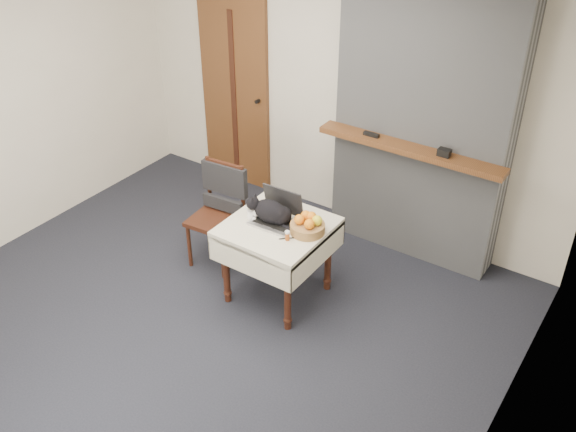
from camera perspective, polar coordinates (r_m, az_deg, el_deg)
name	(u,v)px	position (r m, az deg, el deg)	size (l,w,h in m)	color
ground	(207,318)	(5.27, -7.20, -9.01)	(4.50, 4.50, 0.00)	black
room_shell	(233,94)	(4.63, -4.95, 10.79)	(4.52, 4.01, 2.61)	beige
door	(235,93)	(6.71, -4.72, 10.84)	(0.82, 0.10, 2.00)	brown
chimney	(423,117)	(5.51, 11.95, 8.59)	(1.62, 0.48, 2.60)	gray
side_table	(278,237)	(5.10, -0.94, -1.85)	(0.78, 0.78, 0.70)	#38150F
laptop	(277,214)	(5.06, -0.94, 0.21)	(0.36, 0.31, 0.26)	#B7B7BC
cat	(271,212)	(5.03, -1.48, 0.35)	(0.46, 0.24, 0.22)	black
cream_jar	(251,214)	(5.11, -3.32, 0.15)	(0.06, 0.06, 0.07)	white
pill_bottle	(287,235)	(4.85, -0.06, -1.74)	(0.04, 0.04, 0.08)	#994412
fruit_basket	(308,225)	(4.93, 1.77, -0.83)	(0.27, 0.27, 0.15)	olive
desk_clutter	(301,234)	(4.93, 1.14, -1.60)	(0.16, 0.02, 0.01)	black
chair	(221,200)	(5.60, -5.99, 1.45)	(0.46, 0.45, 0.93)	#38150F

